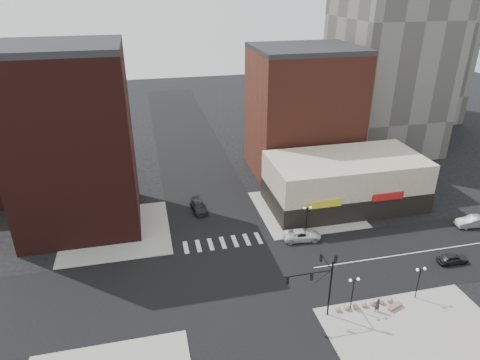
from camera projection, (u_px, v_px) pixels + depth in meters
name	position (u px, v px, depth m)	size (l,w,h in m)	color
ground	(237.00, 279.00, 51.80)	(240.00, 240.00, 0.00)	black
road_ew	(237.00, 279.00, 51.80)	(200.00, 14.00, 0.02)	black
road_ns	(237.00, 279.00, 51.80)	(14.00, 200.00, 0.02)	black
sidewalk_nw	(116.00, 231.00, 61.55)	(15.00, 15.00, 0.12)	gray
sidewalk_ne	(306.00, 209.00, 67.55)	(15.00, 15.00, 0.12)	gray
sidewalk_se	(423.00, 342.00, 42.75)	(18.00, 14.00, 0.12)	gray
building_nw	(72.00, 143.00, 58.85)	(16.00, 15.00, 25.00)	#341410
building_nw_low	(9.00, 155.00, 72.58)	(20.00, 18.00, 12.00)	#341410
building_ne_midrise	(303.00, 114.00, 77.04)	(18.00, 15.00, 22.00)	maroon
building_ne_row	(344.00, 185.00, 67.96)	(24.20, 12.20, 8.00)	beige
traffic_signal	(321.00, 277.00, 44.29)	(5.59, 3.09, 7.77)	black
street_lamp_se_a	(353.00, 286.00, 45.63)	(1.22, 0.32, 4.16)	black
street_lamp_se_b	(420.00, 275.00, 47.28)	(1.22, 0.32, 4.16)	black
street_lamp_ne	(307.00, 213.00, 59.93)	(1.22, 0.32, 4.16)	black
bollard_row	(364.00, 304.00, 47.19)	(6.92, 0.62, 0.62)	gray
white_suv	(302.00, 235.00, 59.45)	(2.47, 5.35, 1.49)	silver
dark_sedan_east	(453.00, 258.00, 54.56)	(1.59, 3.95, 1.35)	black
silver_sedan	(473.00, 222.00, 62.56)	(1.73, 4.95, 1.63)	gray
dark_sedan_north	(199.00, 207.00, 66.91)	(2.02, 4.98, 1.44)	black
pedestrian	(377.00, 305.00, 46.27)	(0.65, 0.43, 1.78)	#26242A
stone_bench	(395.00, 307.00, 46.99)	(1.96, 1.15, 0.44)	#82615A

